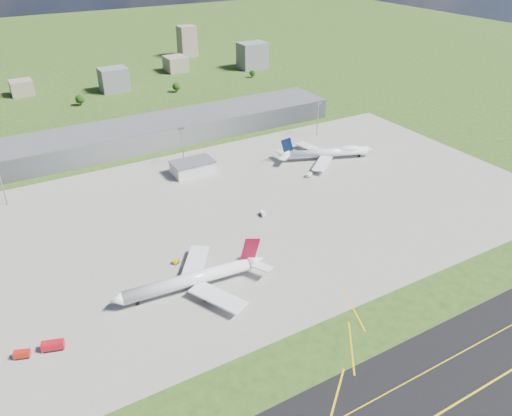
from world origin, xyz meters
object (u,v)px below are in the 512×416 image
tug_yellow (176,262)px  van_white_far (309,175)px  airliner_blue_quad (328,153)px  fire_truck (53,346)px  crash_tender (22,354)px  van_white_near (263,214)px  airliner_red_twin (194,279)px

tug_yellow → van_white_far: van_white_far is taller
airliner_blue_quad → van_white_far: airliner_blue_quad is taller
fire_truck → tug_yellow: size_ratio=2.16×
fire_truck → airliner_blue_quad: bearing=42.1°
crash_tender → tug_yellow: size_ratio=1.54×
van_white_near → van_white_far: bearing=-49.8°
fire_truck → van_white_near: 128.90m
airliner_red_twin → van_white_far: bearing=-143.8°
airliner_red_twin → van_white_near: (58.98, 39.80, -3.93)m
airliner_red_twin → crash_tender: airliner_red_twin is taller
airliner_blue_quad → van_white_near: airliner_blue_quad is taller
fire_truck → van_white_near: fire_truck is taller
fire_truck → crash_tender: fire_truck is taller
airliner_blue_quad → van_white_far: (-27.52, -16.28, -3.67)m
crash_tender → van_white_near: crash_tender is taller
fire_truck → van_white_near: bearing=38.9°
fire_truck → crash_tender: size_ratio=1.40×
airliner_blue_quad → van_white_far: bearing=-128.6°
van_white_far → airliner_blue_quad: bearing=0.9°
tug_yellow → van_white_near: van_white_near is taller
van_white_far → fire_truck: bearing=173.7°
airliner_red_twin → fire_truck: airliner_red_twin is taller
crash_tender → van_white_far: 195.67m
airliner_red_twin → crash_tender: bearing=8.9°
airliner_blue_quad → van_white_near: bearing=-130.1°
crash_tender → van_white_far: (181.80, 72.36, -0.29)m
tug_yellow → van_white_far: size_ratio=0.79×
crash_tender → van_white_near: size_ratio=1.27×
fire_truck → airliner_red_twin: bearing=24.0°
van_white_near → crash_tender: bearing=120.8°
airliner_red_twin → airliner_blue_quad: size_ratio=1.08×
crash_tender → van_white_far: crash_tender is taller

